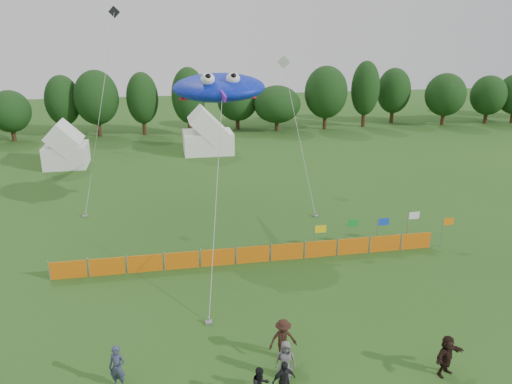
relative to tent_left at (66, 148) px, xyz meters
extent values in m
plane|color=#234C16|center=(13.40, -32.15, -1.73)|extent=(160.00, 160.00, 0.00)
cylinder|color=#382314|center=(-7.84, 12.34, -0.78)|extent=(0.50, 0.50, 1.91)
ellipsoid|color=black|center=(-7.84, 12.34, 1.72)|extent=(4.61, 4.61, 4.30)
cylinder|color=#382314|center=(-2.32, 14.06, -0.54)|extent=(0.50, 0.50, 2.38)
ellipsoid|color=black|center=(-2.32, 14.06, 2.56)|extent=(4.09, 4.09, 5.35)
cylinder|color=#382314|center=(1.66, 13.23, -0.45)|extent=(0.50, 0.50, 2.57)
ellipsoid|color=black|center=(1.66, 13.23, 2.91)|extent=(5.20, 5.20, 5.79)
cylinder|color=#382314|center=(6.96, 13.17, -0.50)|extent=(0.50, 0.50, 2.46)
ellipsoid|color=black|center=(6.96, 13.17, 2.72)|extent=(3.78, 3.78, 5.55)
cylinder|color=#382314|center=(12.42, 11.77, -0.40)|extent=(0.50, 0.50, 2.66)
ellipsoid|color=black|center=(12.42, 11.77, 3.08)|extent=(4.05, 4.05, 5.99)
cylinder|color=#382314|center=(18.68, 14.37, -0.74)|extent=(0.50, 0.50, 1.98)
ellipsoid|color=black|center=(18.68, 14.37, 1.84)|extent=(5.06, 5.06, 4.46)
cylinder|color=#382314|center=(23.39, 12.41, -0.80)|extent=(0.50, 0.50, 1.86)
ellipsoid|color=black|center=(23.39, 12.41, 1.62)|extent=(5.86, 5.86, 4.18)
cylinder|color=#382314|center=(29.68, 12.22, -0.42)|extent=(0.50, 0.50, 2.62)
ellipsoid|color=black|center=(29.68, 12.22, 2.99)|extent=(5.41, 5.41, 5.89)
cylinder|color=#382314|center=(35.18, 12.84, -0.34)|extent=(0.50, 0.50, 2.78)
ellipsoid|color=black|center=(35.18, 12.84, 3.29)|extent=(3.67, 3.67, 6.26)
cylinder|color=#382314|center=(40.07, 14.73, -0.52)|extent=(0.50, 0.50, 2.42)
ellipsoid|color=black|center=(40.07, 14.73, 2.63)|extent=(4.46, 4.46, 5.44)
cylinder|color=#382314|center=(46.10, 11.98, -0.61)|extent=(0.50, 0.50, 2.24)
ellipsoid|color=black|center=(46.10, 11.98, 2.30)|extent=(5.26, 5.26, 5.03)
cylinder|color=#382314|center=(52.49, 12.00, -0.68)|extent=(0.50, 0.50, 2.10)
ellipsoid|color=black|center=(52.49, 12.00, 2.06)|extent=(4.74, 4.74, 4.73)
cube|color=white|center=(0.00, 0.00, -0.68)|extent=(3.81, 3.81, 2.10)
cube|color=white|center=(13.74, 2.74, -0.62)|extent=(5.07, 4.05, 2.23)
cube|color=#D3620B|center=(3.75, -23.35, -1.23)|extent=(1.90, 0.06, 1.00)
cube|color=#D3620B|center=(5.75, -23.35, -1.23)|extent=(1.90, 0.06, 1.00)
cube|color=#D3620B|center=(7.75, -23.35, -1.23)|extent=(1.90, 0.06, 1.00)
cube|color=#D3620B|center=(9.75, -23.35, -1.23)|extent=(1.90, 0.06, 1.00)
cube|color=#D3620B|center=(11.75, -23.35, -1.23)|extent=(1.90, 0.06, 1.00)
cube|color=#D3620B|center=(13.75, -23.35, -1.23)|extent=(1.90, 0.06, 1.00)
cube|color=#D3620B|center=(15.75, -23.35, -1.23)|extent=(1.90, 0.06, 1.00)
cube|color=#D3620B|center=(17.75, -23.35, -1.23)|extent=(1.90, 0.06, 1.00)
cube|color=#D3620B|center=(19.75, -23.35, -1.23)|extent=(1.90, 0.06, 1.00)
cube|color=#D3620B|center=(21.75, -23.35, -1.23)|extent=(1.90, 0.06, 1.00)
cube|color=#D3620B|center=(23.75, -23.35, -1.23)|extent=(1.90, 0.06, 1.00)
cylinder|color=gray|center=(17.40, -23.18, -0.78)|extent=(0.06, 0.06, 1.90)
cube|color=yellow|center=(17.75, -23.18, -0.06)|extent=(0.70, 0.02, 0.45)
cylinder|color=gray|center=(19.40, -23.06, -0.70)|extent=(0.06, 0.06, 2.07)
cube|color=#148C26|center=(19.75, -23.06, 0.11)|extent=(0.70, 0.02, 0.45)
cylinder|color=gray|center=(21.40, -22.92, -0.76)|extent=(0.06, 0.06, 1.95)
cube|color=blue|center=(21.75, -22.92, -0.01)|extent=(0.70, 0.02, 0.45)
cylinder|color=gray|center=(23.40, -22.81, -0.65)|extent=(0.06, 0.06, 2.16)
cube|color=white|center=(23.75, -22.81, 0.20)|extent=(0.70, 0.02, 0.45)
cylinder|color=gray|center=(25.40, -23.36, -0.81)|extent=(0.06, 0.06, 1.84)
cube|color=orange|center=(25.75, -23.36, -0.12)|extent=(0.70, 0.02, 0.45)
imported|color=#323854|center=(6.97, -32.53, -0.85)|extent=(0.76, 0.64, 1.77)
imported|color=black|center=(13.39, -32.04, -0.84)|extent=(1.20, 0.74, 1.79)
imported|color=black|center=(12.88, -34.27, -0.94)|extent=(0.99, 0.59, 1.58)
imported|color=#58575D|center=(13.22, -33.16, -0.94)|extent=(0.86, 0.65, 1.58)
imported|color=black|center=(19.34, -34.13, -0.88)|extent=(1.64, 1.10, 1.70)
ellipsoid|color=#1029E4|center=(12.67, -17.43, 7.45)|extent=(7.50, 7.05, 2.10)
sphere|color=white|center=(11.92, -18.73, 8.10)|extent=(0.84, 0.84, 0.84)
sphere|color=white|center=(13.42, -18.73, 8.10)|extent=(0.84, 0.84, 0.84)
ellipsoid|color=red|center=(11.07, -17.23, 6.90)|extent=(1.76, 0.77, 0.27)
ellipsoid|color=red|center=(14.27, -17.23, 6.90)|extent=(1.76, 0.77, 0.27)
cube|color=purple|center=(12.67, -19.72, 7.25)|extent=(0.37, 0.96, 0.70)
cylinder|color=#A5A5A5|center=(11.68, -24.19, 2.71)|extent=(2.02, 9.59, 8.91)
cube|color=gray|center=(10.68, -28.97, -1.68)|extent=(0.30, 0.30, 0.10)
cube|color=white|center=(19.56, -6.23, 8.11)|extent=(1.14, 0.32, 1.14)
cylinder|color=#A5A5A5|center=(19.48, -11.69, 3.19)|extent=(0.19, 10.94, 9.86)
cube|color=gray|center=(19.40, -17.15, -1.68)|extent=(0.30, 0.30, 0.10)
cube|color=black|center=(6.16, -8.48, 12.00)|extent=(0.88, 0.25, 0.88)
cylinder|color=#A5A5A5|center=(4.78, -11.32, 5.13)|extent=(2.80, 5.72, 13.75)
cube|color=gray|center=(3.40, -14.15, -1.68)|extent=(0.30, 0.30, 0.10)
camera|label=1|loc=(9.15, -48.57, 11.19)|focal=35.00mm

